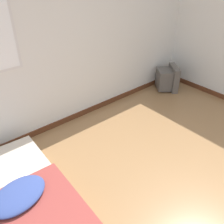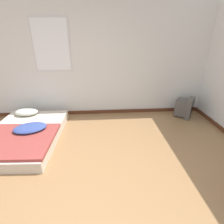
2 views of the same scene
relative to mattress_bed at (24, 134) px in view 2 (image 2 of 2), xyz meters
name	(u,v)px [view 2 (image 2 of 2)]	position (x,y,z in m)	size (l,w,h in m)	color
ground_plane	(77,204)	(1.20, -1.54, -0.13)	(20.00, 20.00, 0.00)	#997047
wall_back	(85,63)	(1.19, 1.18, 1.17)	(8.29, 0.08, 2.60)	silver
mattress_bed	(24,134)	(0.00, 0.00, 0.00)	(1.44, 1.99, 0.34)	beige
crt_tv	(185,107)	(3.64, 0.83, 0.11)	(0.55, 0.56, 0.49)	#56514C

